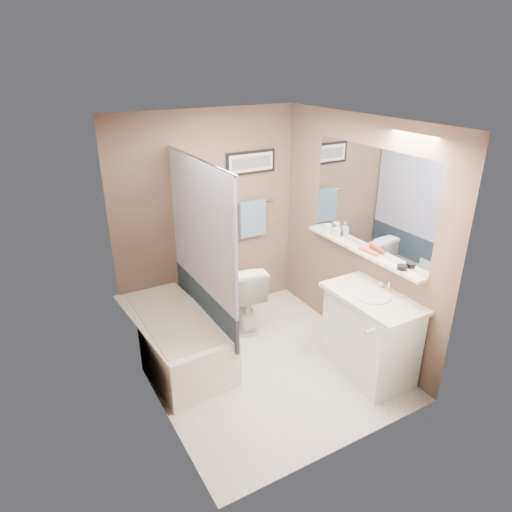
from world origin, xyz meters
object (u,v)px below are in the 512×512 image
candle_bowl_near (402,267)px  vanity (369,336)px  bathtub (173,338)px  glass_jar (328,229)px  hair_brush_front (369,251)px  toilet (239,293)px  soap_bottle (336,230)px

candle_bowl_near → vanity: bearing=147.8°
bathtub → glass_jar: glass_jar is taller
vanity → hair_brush_front: (0.19, 0.32, 0.74)m
bathtub → toilet: bearing=13.1°
bathtub → toilet: size_ratio=1.90×
bathtub → vanity: size_ratio=1.67×
candle_bowl_near → glass_jar: (0.00, 1.08, 0.03)m
bathtub → soap_bottle: soap_bottle is taller
toilet → candle_bowl_near: size_ratio=8.79×
candle_bowl_near → soap_bottle: soap_bottle is taller
candle_bowl_near → hair_brush_front: bearing=90.0°
glass_jar → hair_brush_front: bearing=-90.0°
candle_bowl_near → soap_bottle: (0.00, 0.94, 0.05)m
bathtub → vanity: vanity is taller
hair_brush_front → glass_jar: (0.00, 0.64, 0.03)m
toilet → vanity: bearing=125.1°
candle_bowl_near → soap_bottle: bearing=90.0°
candle_bowl_near → bathtub: bearing=145.2°
hair_brush_front → soap_bottle: 0.50m
bathtub → glass_jar: 2.01m
glass_jar → soap_bottle: size_ratio=0.68×
toilet → glass_jar: glass_jar is taller
candle_bowl_near → hair_brush_front: size_ratio=0.41×
vanity → glass_jar: (0.19, 0.96, 0.77)m
glass_jar → soap_bottle: bearing=-90.0°
hair_brush_front → soap_bottle: bearing=90.0°
toilet → glass_jar: size_ratio=7.91×
glass_jar → soap_bottle: 0.14m
bathtub → vanity: 1.96m
toilet → candle_bowl_near: 1.90m
candle_bowl_near → toilet: bearing=119.8°
hair_brush_front → candle_bowl_near: bearing=-90.0°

